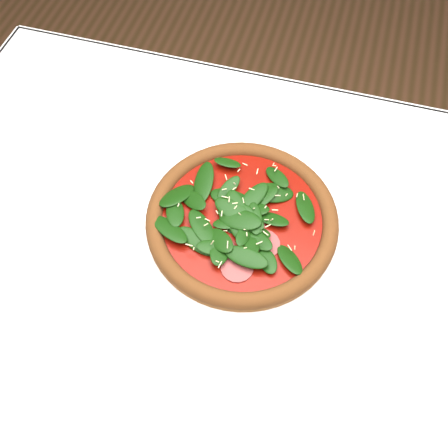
# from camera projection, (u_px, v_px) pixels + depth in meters

# --- Properties ---
(ground) EXTENTS (6.00, 6.00, 0.00)m
(ground) POSITION_uv_depth(u_px,v_px,m) (237.00, 382.00, 1.40)
(ground) COLOR brown
(ground) RESTS_ON ground
(dining_table) EXTENTS (1.21, 0.81, 0.75)m
(dining_table) POSITION_uv_depth(u_px,v_px,m) (245.00, 288.00, 0.85)
(dining_table) COLOR white
(dining_table) RESTS_ON ground
(plate) EXTENTS (0.35, 0.35, 0.01)m
(plate) POSITION_uv_depth(u_px,v_px,m) (242.00, 224.00, 0.78)
(plate) COLOR white
(plate) RESTS_ON dining_table
(pizza) EXTENTS (0.36, 0.36, 0.04)m
(pizza) POSITION_uv_depth(u_px,v_px,m) (242.00, 218.00, 0.77)
(pizza) COLOR #9F6226
(pizza) RESTS_ON plate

